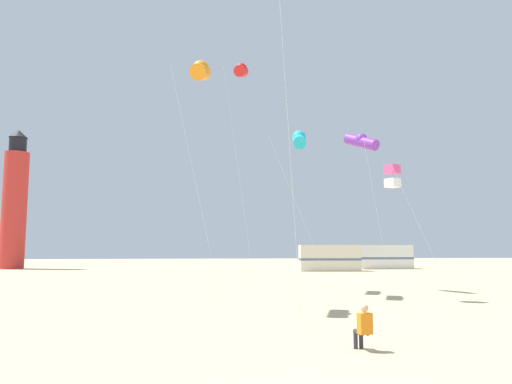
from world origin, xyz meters
TOP-DOWN VIEW (x-y plane):
  - kite_flyer_standing at (1.56, 5.63)m, footprint 0.41×0.55m
  - kite_tube_orange at (-2.80, 14.26)m, footprint 2.32×2.55m
  - kite_tube_cyan at (2.57, 19.29)m, footprint 3.34×3.23m
  - kite_box_rainbow at (6.81, 16.64)m, footprint 3.37×2.86m
  - kite_tube_scarlet at (-0.42, 22.99)m, footprint 1.95×2.58m
  - kite_tube_violet at (7.09, 22.25)m, footprint 2.44×2.74m
  - lighthouse_distant at (-25.65, 53.50)m, footprint 2.80×2.80m
  - rv_van_cream at (10.60, 44.81)m, footprint 6.60×2.81m
  - rv_van_white at (18.35, 49.28)m, footprint 6.45×2.37m

SIDE VIEW (x-z plane):
  - kite_flyer_standing at x=1.56m, z-range 0.03..1.19m
  - rv_van_cream at x=10.60m, z-range -0.01..2.79m
  - rv_van_white at x=18.35m, z-range -0.01..2.79m
  - kite_box_rainbow at x=6.81m, z-range 2.77..9.48m
  - lighthouse_distant at x=-25.65m, z-range -0.56..16.24m
  - kite_tube_cyan at x=2.57m, z-range 3.91..13.13m
  - kite_tube_violet at x=7.09m, z-range 4.23..14.11m
  - kite_tube_orange at x=-2.80m, z-range 4.82..15.88m
  - kite_tube_scarlet at x=-0.42m, z-range 6.52..20.99m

